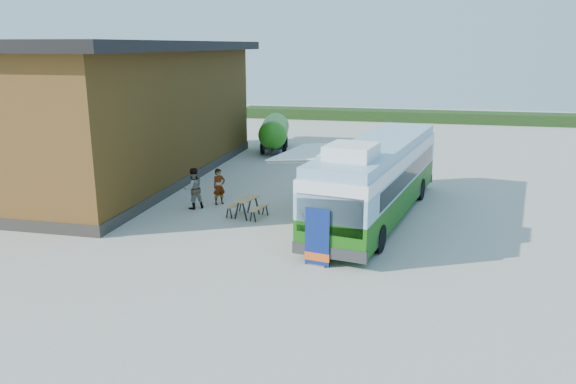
% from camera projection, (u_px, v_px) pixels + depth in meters
% --- Properties ---
extents(ground, '(100.00, 100.00, 0.00)m').
position_uv_depth(ground, '(260.00, 251.00, 20.52)').
color(ground, '#BCB7AD').
rests_on(ground, ground).
extents(barn, '(9.60, 21.20, 7.50)m').
position_uv_depth(barn, '(126.00, 113.00, 31.28)').
color(barn, brown).
rests_on(barn, ground).
extents(hedge, '(40.00, 3.00, 1.00)m').
position_uv_depth(hedge, '(444.00, 117.00, 54.54)').
color(hedge, '#264419').
rests_on(hedge, ground).
extents(bus, '(4.97, 12.81, 3.85)m').
position_uv_depth(bus, '(377.00, 176.00, 24.03)').
color(bus, '#236A11').
rests_on(bus, ground).
extents(awning, '(3.51, 4.83, 0.53)m').
position_uv_depth(awning, '(318.00, 153.00, 24.17)').
color(awning, white).
rests_on(awning, ground).
extents(banner, '(0.88, 0.29, 2.04)m').
position_uv_depth(banner, '(317.00, 243.00, 18.92)').
color(banner, navy).
rests_on(banner, ground).
extents(picnic_table, '(1.73, 1.61, 0.83)m').
position_uv_depth(picnic_table, '(247.00, 203.00, 24.45)').
color(picnic_table, tan).
rests_on(picnic_table, ground).
extents(person_a, '(0.73, 0.74, 1.71)m').
position_uv_depth(person_a, '(219.00, 187.00, 26.32)').
color(person_a, '#999999').
rests_on(person_a, ground).
extents(person_b, '(1.17, 1.16, 1.90)m').
position_uv_depth(person_b, '(193.00, 188.00, 25.61)').
color(person_b, '#999999').
rests_on(person_b, ground).
extents(slurry_tanker, '(2.75, 6.48, 2.42)m').
position_uv_depth(slurry_tanker, '(274.00, 131.00, 39.59)').
color(slurry_tanker, '#297D16').
rests_on(slurry_tanker, ground).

